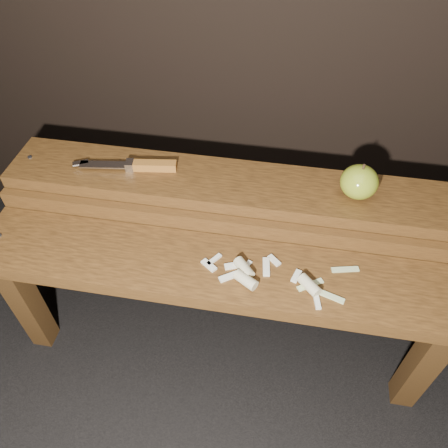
% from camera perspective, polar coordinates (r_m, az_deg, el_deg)
% --- Properties ---
extents(ground, '(60.00, 60.00, 0.00)m').
position_cam_1_polar(ground, '(1.42, -0.42, -14.28)').
color(ground, black).
extents(bench_front_tier, '(1.20, 0.20, 0.42)m').
position_cam_1_polar(bench_front_tier, '(1.09, -1.09, -8.05)').
color(bench_front_tier, '#39220E').
rests_on(bench_front_tier, ground).
extents(bench_rear_tier, '(1.20, 0.21, 0.50)m').
position_cam_1_polar(bench_rear_tier, '(1.19, 0.87, 2.46)').
color(bench_rear_tier, '#39220E').
rests_on(bench_rear_tier, ground).
extents(apple, '(0.09, 0.09, 0.10)m').
position_cam_1_polar(apple, '(1.12, 17.25, 5.26)').
color(apple, olive).
rests_on(apple, bench_rear_tier).
extents(knife, '(0.28, 0.06, 0.02)m').
position_cam_1_polar(knife, '(1.19, -10.71, 7.52)').
color(knife, '#975A21').
rests_on(knife, bench_rear_tier).
extents(apple_scraps, '(0.37, 0.14, 0.03)m').
position_cam_1_polar(apple_scraps, '(1.02, 5.74, -6.86)').
color(apple_scraps, beige).
rests_on(apple_scraps, bench_front_tier).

